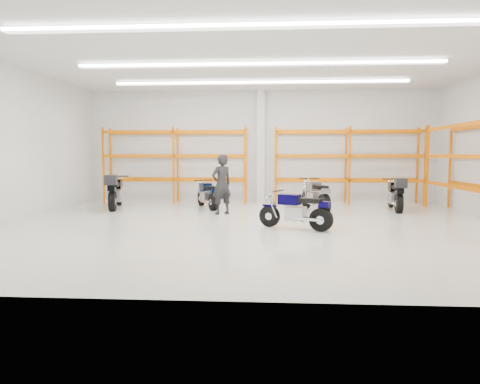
# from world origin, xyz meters

# --- Properties ---
(ground) EXTENTS (14.00, 14.00, 0.00)m
(ground) POSITION_xyz_m (0.00, 0.00, 0.00)
(ground) COLOR silver
(ground) RESTS_ON ground
(room_shell) EXTENTS (14.02, 12.02, 4.51)m
(room_shell) POSITION_xyz_m (0.00, 0.03, 3.28)
(room_shell) COLOR silver
(room_shell) RESTS_ON ground
(motorcycle_main) EXTENTS (1.88, 1.04, 0.99)m
(motorcycle_main) POSITION_xyz_m (1.06, -0.46, 0.46)
(motorcycle_main) COLOR black
(motorcycle_main) RESTS_ON ground
(motorcycle_back_a) EXTENTS (0.93, 2.43, 1.25)m
(motorcycle_back_a) POSITION_xyz_m (-5.12, 3.31, 0.60)
(motorcycle_back_a) COLOR black
(motorcycle_back_a) RESTS_ON ground
(motorcycle_back_b) EXTENTS (1.03, 1.89, 1.00)m
(motorcycle_back_b) POSITION_xyz_m (-1.87, 3.66, 0.47)
(motorcycle_back_b) COLOR black
(motorcycle_back_b) RESTS_ON ground
(motorcycle_back_c) EXTENTS (0.90, 2.21, 1.11)m
(motorcycle_back_c) POSITION_xyz_m (1.91, 3.04, 0.52)
(motorcycle_back_c) COLOR black
(motorcycle_back_c) RESTS_ON ground
(motorcycle_back_d) EXTENTS (0.73, 2.27, 1.16)m
(motorcycle_back_d) POSITION_xyz_m (4.67, 3.40, 0.56)
(motorcycle_back_d) COLOR black
(motorcycle_back_d) RESTS_ON ground
(standing_man) EXTENTS (0.84, 0.79, 1.94)m
(standing_man) POSITION_xyz_m (-1.21, 2.24, 0.97)
(standing_man) COLOR black
(standing_man) RESTS_ON ground
(structural_column) EXTENTS (0.32, 0.32, 4.50)m
(structural_column) POSITION_xyz_m (0.00, 5.82, 2.25)
(structural_column) COLOR white
(structural_column) RESTS_ON ground
(pallet_racking_back_left) EXTENTS (5.67, 0.87, 3.00)m
(pallet_racking_back_left) POSITION_xyz_m (-3.40, 5.48, 1.79)
(pallet_racking_back_left) COLOR orange
(pallet_racking_back_left) RESTS_ON ground
(pallet_racking_back_right) EXTENTS (5.67, 0.87, 3.00)m
(pallet_racking_back_right) POSITION_xyz_m (3.40, 5.48, 1.79)
(pallet_racking_back_right) COLOR orange
(pallet_racking_back_right) RESTS_ON ground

